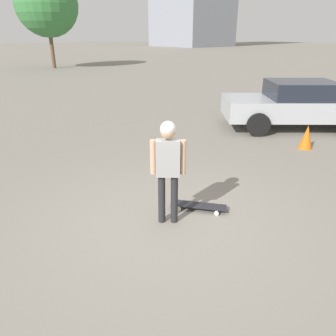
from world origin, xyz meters
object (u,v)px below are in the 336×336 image
Objects in this scene: car_parked_near at (297,104)px; traffic_cone at (307,137)px; person at (168,161)px; skateboard at (198,206)px.

car_parked_near reaches higher than traffic_cone.
person is 2.68× the size of traffic_cone.
car_parked_near is at bearing 38.52° from traffic_cone.
car_parked_near reaches higher than skateboard.
traffic_cone is (-1.66, -1.32, -0.47)m from car_parked_near.
skateboard is 1.44× the size of traffic_cone.
skateboard is at bearing 37.02° from person.
car_parked_near is (6.88, 1.80, -0.29)m from person.
person is 0.36× the size of car_parked_near.
car_parked_near is (6.22, 1.85, 0.71)m from skateboard.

